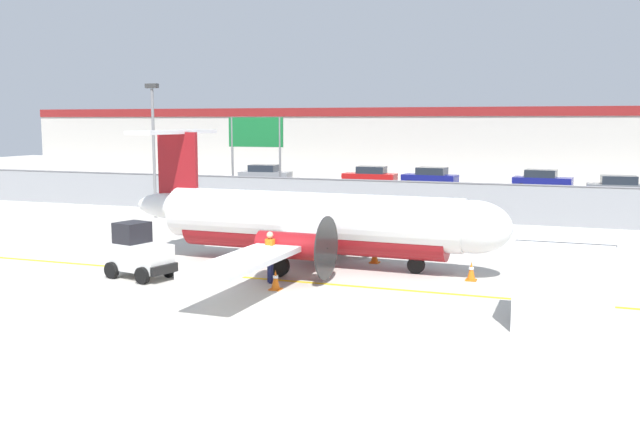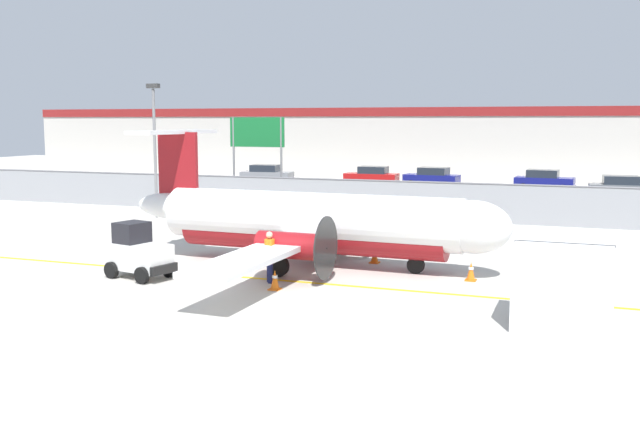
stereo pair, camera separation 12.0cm
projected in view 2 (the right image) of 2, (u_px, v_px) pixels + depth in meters
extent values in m
plane|color=#BCB7AD|center=(244.00, 293.00, 22.03)|extent=(140.00, 140.00, 0.00)
cube|color=yellow|center=(270.00, 279.00, 23.89)|extent=(84.00, 0.20, 0.01)
cube|color=gray|center=(389.00, 200.00, 38.69)|extent=(98.00, 0.04, 2.00)
cylinder|color=slate|center=(389.00, 181.00, 38.55)|extent=(98.00, 0.10, 0.10)
cube|color=#38383A|center=(430.00, 196.00, 49.53)|extent=(98.00, 17.00, 0.12)
cube|color=beige|center=(469.00, 143.00, 66.37)|extent=(91.00, 8.00, 6.50)
cube|color=maroon|center=(464.00, 111.00, 62.28)|extent=(91.00, 0.20, 0.80)
cylinder|color=white|center=(311.00, 218.00, 26.03)|extent=(11.27, 2.23, 1.90)
ellipsoid|color=white|center=(473.00, 227.00, 23.88)|extent=(2.64, 1.88, 1.80)
ellipsoid|color=white|center=(173.00, 206.00, 28.16)|extent=(3.19, 1.14, 1.05)
cylinder|color=maroon|center=(311.00, 232.00, 26.10)|extent=(10.11, 1.78, 1.48)
cube|color=white|center=(313.00, 234.00, 26.07)|extent=(2.08, 16.04, 0.18)
cylinder|color=maroon|center=(342.00, 224.00, 28.40)|extent=(2.23, 0.97, 0.90)
cone|color=black|center=(370.00, 226.00, 27.98)|extent=(0.46, 0.45, 0.44)
cylinder|color=#262626|center=(374.00, 226.00, 27.92)|extent=(0.10, 2.10, 2.10)
cylinder|color=maroon|center=(289.00, 246.00, 23.60)|extent=(2.23, 0.97, 0.90)
cone|color=black|center=(322.00, 248.00, 23.18)|extent=(0.46, 0.45, 0.44)
cylinder|color=#262626|center=(326.00, 248.00, 23.13)|extent=(0.10, 2.10, 2.10)
cube|color=maroon|center=(178.00, 172.00, 27.88)|extent=(1.70, 0.23, 3.10)
cube|color=white|center=(174.00, 132.00, 27.73)|extent=(1.24, 4.83, 0.14)
cylinder|color=#59595B|center=(416.00, 251.00, 24.72)|extent=(0.14, 0.14, 0.97)
cylinder|color=black|center=(416.00, 265.00, 24.78)|extent=(0.61, 0.24, 0.60)
cylinder|color=#59595B|center=(325.00, 234.00, 28.30)|extent=(0.14, 0.14, 0.90)
cylinder|color=black|center=(325.00, 245.00, 28.36)|extent=(0.77, 0.24, 0.76)
cylinder|color=#59595B|center=(278.00, 253.00, 24.23)|extent=(0.14, 0.14, 0.90)
cylinder|color=black|center=(278.00, 266.00, 24.28)|extent=(0.77, 0.24, 0.76)
cube|color=silver|center=(140.00, 257.00, 24.06)|extent=(2.40, 1.61, 0.90)
cube|color=black|center=(132.00, 232.00, 24.15)|extent=(1.12, 1.19, 0.70)
cube|color=black|center=(164.00, 269.00, 23.46)|extent=(0.43, 1.11, 0.30)
cylinder|color=black|center=(169.00, 269.00, 24.19)|extent=(0.59, 0.31, 0.56)
cylinder|color=black|center=(142.00, 275.00, 23.21)|extent=(0.59, 0.31, 0.56)
cylinder|color=black|center=(139.00, 264.00, 25.03)|extent=(0.59, 0.31, 0.56)
cylinder|color=black|center=(111.00, 270.00, 24.05)|extent=(0.59, 0.31, 0.56)
cylinder|color=#191E4C|center=(270.00, 270.00, 23.29)|extent=(0.22, 0.22, 0.85)
cylinder|color=#191E4C|center=(269.00, 269.00, 23.48)|extent=(0.22, 0.22, 0.85)
cylinder|color=orange|center=(270.00, 248.00, 23.29)|extent=(0.47, 0.47, 0.60)
cylinder|color=orange|center=(271.00, 248.00, 23.07)|extent=(0.14, 0.14, 0.55)
cylinder|color=orange|center=(268.00, 246.00, 23.49)|extent=(0.14, 0.14, 0.55)
sphere|color=tan|center=(269.00, 235.00, 23.23)|extent=(0.22, 0.22, 0.22)
cube|color=silver|center=(562.00, 285.00, 18.26)|extent=(2.42, 2.02, 2.20)
cube|color=#333338|center=(562.00, 285.00, 18.26)|extent=(2.44, 0.10, 2.20)
cube|color=orange|center=(275.00, 289.00, 22.43)|extent=(0.36, 0.36, 0.04)
cone|color=orange|center=(275.00, 279.00, 22.39)|extent=(0.28, 0.28, 0.60)
cylinder|color=white|center=(275.00, 277.00, 22.38)|extent=(0.17, 0.17, 0.08)
cube|color=orange|center=(374.00, 262.00, 26.66)|extent=(0.36, 0.36, 0.04)
cone|color=orange|center=(375.00, 254.00, 26.62)|extent=(0.28, 0.28, 0.60)
cylinder|color=white|center=(375.00, 252.00, 26.61)|extent=(0.17, 0.17, 0.08)
cube|color=orange|center=(297.00, 252.00, 28.67)|extent=(0.36, 0.36, 0.04)
cone|color=orange|center=(297.00, 245.00, 28.63)|extent=(0.28, 0.28, 0.60)
cylinder|color=white|center=(297.00, 243.00, 28.62)|extent=(0.17, 0.17, 0.08)
cube|color=orange|center=(471.00, 280.00, 23.70)|extent=(0.36, 0.36, 0.04)
cone|color=orange|center=(471.00, 271.00, 23.66)|extent=(0.28, 0.28, 0.60)
cylinder|color=white|center=(471.00, 268.00, 23.65)|extent=(0.17, 0.17, 0.08)
cube|color=gray|center=(267.00, 176.00, 58.68)|extent=(4.32, 2.04, 0.80)
cube|color=#262D38|center=(265.00, 168.00, 58.64)|extent=(2.32, 1.73, 0.56)
cylinder|color=black|center=(287.00, 180.00, 59.22)|extent=(0.61, 0.25, 0.60)
cylinder|color=black|center=(280.00, 181.00, 57.50)|extent=(0.61, 0.25, 0.60)
cylinder|color=black|center=(255.00, 179.00, 59.95)|extent=(0.61, 0.25, 0.60)
cylinder|color=black|center=(247.00, 181.00, 58.23)|extent=(0.61, 0.25, 0.60)
cube|color=red|center=(371.00, 178.00, 56.67)|extent=(4.23, 1.77, 0.80)
cube|color=#262D38|center=(373.00, 170.00, 56.53)|extent=(2.22, 1.59, 0.56)
cylinder|color=black|center=(351.00, 183.00, 56.31)|extent=(0.60, 0.21, 0.60)
cylinder|color=black|center=(358.00, 181.00, 58.00)|extent=(0.60, 0.21, 0.60)
cylinder|color=black|center=(386.00, 184.00, 55.41)|extent=(0.60, 0.21, 0.60)
cylinder|color=black|center=(391.00, 182.00, 57.10)|extent=(0.60, 0.21, 0.60)
cube|color=navy|center=(432.00, 180.00, 55.40)|extent=(4.36, 2.15, 0.80)
cube|color=#262D38|center=(434.00, 171.00, 55.24)|extent=(2.36, 1.79, 0.56)
cylinder|color=black|center=(411.00, 184.00, 55.25)|extent=(0.62, 0.26, 0.60)
cylinder|color=black|center=(418.00, 182.00, 56.85)|extent=(0.62, 0.26, 0.60)
cylinder|color=black|center=(446.00, 185.00, 54.02)|extent=(0.62, 0.26, 0.60)
cylinder|color=black|center=(452.00, 184.00, 55.63)|extent=(0.62, 0.26, 0.60)
cube|color=navy|center=(544.00, 183.00, 52.65)|extent=(4.34, 2.07, 0.80)
cube|color=#262D38|center=(543.00, 173.00, 52.62)|extent=(2.33, 1.75, 0.56)
cylinder|color=black|center=(566.00, 187.00, 52.91)|extent=(0.62, 0.25, 0.60)
cylinder|color=black|center=(563.00, 189.00, 51.29)|extent=(0.62, 0.25, 0.60)
cylinder|color=black|center=(527.00, 185.00, 54.08)|extent=(0.62, 0.25, 0.60)
cylinder|color=black|center=(523.00, 187.00, 52.47)|extent=(0.62, 0.25, 0.60)
cube|color=slate|center=(623.00, 190.00, 46.92)|extent=(4.29, 1.93, 0.80)
cube|color=#262D38|center=(621.00, 180.00, 46.87)|extent=(2.28, 1.68, 0.56)
cylinder|color=black|center=(599.00, 193.00, 48.21)|extent=(0.61, 0.23, 0.60)
cylinder|color=black|center=(601.00, 196.00, 46.50)|extent=(0.61, 0.23, 0.60)
cylinder|color=slate|center=(155.00, 154.00, 38.76)|extent=(0.16, 0.16, 7.00)
cube|color=#333333|center=(153.00, 86.00, 38.29)|extent=(0.70, 0.30, 0.24)
cylinder|color=slate|center=(234.00, 162.00, 44.22)|extent=(0.14, 0.14, 5.50)
cylinder|color=slate|center=(281.00, 163.00, 43.14)|extent=(0.14, 0.14, 5.50)
cube|color=#14662D|center=(257.00, 132.00, 43.44)|extent=(3.60, 0.10, 1.80)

